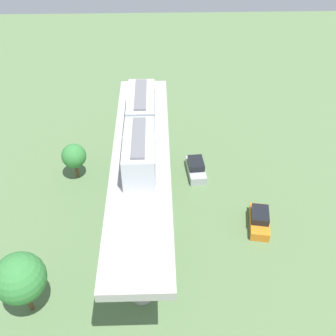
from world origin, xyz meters
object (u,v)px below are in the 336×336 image
train (141,129)px  parked_car_orange (259,220)px  tree_mid_lot (20,278)px  parked_car_silver (196,168)px  tree_near_viaduct (74,156)px

train → parked_car_orange: (11.44, -3.50, -8.68)m
train → parked_car_orange: bearing=-17.0°
tree_mid_lot → train: bearing=53.0°
parked_car_orange → tree_mid_lot: size_ratio=0.71×
parked_car_silver → parked_car_orange: 9.85m
parked_car_silver → tree_near_viaduct: 13.66m
parked_car_orange → tree_mid_lot: bearing=-148.1°
parked_car_orange → tree_near_viaduct: size_ratio=1.03×
tree_near_viaduct → tree_mid_lot: bearing=-94.8°
parked_car_silver → parked_car_orange: bearing=-59.9°
train → tree_near_viaduct: 10.97m
tree_near_viaduct → train: bearing=-30.0°
tree_near_viaduct → parked_car_silver: bearing=0.7°
train → parked_car_silver: bearing=38.3°
tree_near_viaduct → tree_mid_lot: 16.56m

